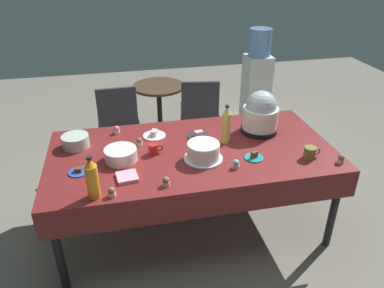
# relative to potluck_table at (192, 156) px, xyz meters

# --- Properties ---
(ground) EXTENTS (9.00, 9.00, 0.00)m
(ground) POSITION_rel_potluck_table_xyz_m (0.00, 0.00, -0.69)
(ground) COLOR slate
(potluck_table) EXTENTS (2.20, 1.10, 0.75)m
(potluck_table) POSITION_rel_potluck_table_xyz_m (0.00, 0.00, 0.00)
(potluck_table) COLOR maroon
(potluck_table) RESTS_ON ground
(frosted_layer_cake) EXTENTS (0.29, 0.29, 0.13)m
(frosted_layer_cake) POSITION_rel_potluck_table_xyz_m (0.05, -0.16, 0.13)
(frosted_layer_cake) COLOR silver
(frosted_layer_cake) RESTS_ON potluck_table
(slow_cooker) EXTENTS (0.31, 0.31, 0.36)m
(slow_cooker) POSITION_rel_potluck_table_xyz_m (0.62, 0.19, 0.23)
(slow_cooker) COLOR black
(slow_cooker) RESTS_ON potluck_table
(glass_salad_bowl) EXTENTS (0.21, 0.21, 0.10)m
(glass_salad_bowl) POSITION_rel_potluck_table_xyz_m (-0.88, 0.24, 0.11)
(glass_salad_bowl) COLOR #B2C6BC
(glass_salad_bowl) RESTS_ON potluck_table
(ceramic_snack_bowl) EXTENTS (0.24, 0.24, 0.10)m
(ceramic_snack_bowl) POSITION_rel_potluck_table_xyz_m (-0.55, -0.04, 0.11)
(ceramic_snack_bowl) COLOR silver
(ceramic_snack_bowl) RESTS_ON potluck_table
(dessert_plate_cobalt) EXTENTS (0.14, 0.14, 0.04)m
(dessert_plate_cobalt) POSITION_rel_potluck_table_xyz_m (-0.85, -0.15, 0.07)
(dessert_plate_cobalt) COLOR #2D4CB2
(dessert_plate_cobalt) RESTS_ON potluck_table
(dessert_plate_teal) EXTENTS (0.14, 0.14, 0.06)m
(dessert_plate_teal) POSITION_rel_potluck_table_xyz_m (0.43, -0.22, 0.08)
(dessert_plate_teal) COLOR teal
(dessert_plate_teal) RESTS_ON potluck_table
(dessert_plate_white) EXTENTS (0.19, 0.19, 0.05)m
(dessert_plate_white) POSITION_rel_potluck_table_xyz_m (-0.26, 0.29, 0.07)
(dessert_plate_white) COLOR white
(dessert_plate_white) RESTS_ON potluck_table
(dessert_plate_charcoal) EXTENTS (0.19, 0.19, 0.05)m
(dessert_plate_charcoal) POSITION_rel_potluck_table_xyz_m (0.10, 0.20, 0.07)
(dessert_plate_charcoal) COLOR #2D2D33
(dessert_plate_charcoal) RESTS_ON potluck_table
(cupcake_cocoa) EXTENTS (0.05, 0.05, 0.07)m
(cupcake_cocoa) POSITION_rel_potluck_table_xyz_m (-0.62, -0.48, 0.09)
(cupcake_cocoa) COLOR beige
(cupcake_cocoa) RESTS_ON potluck_table
(cupcake_mint) EXTENTS (0.05, 0.05, 0.07)m
(cupcake_mint) POSITION_rel_potluck_table_xyz_m (1.02, -0.42, 0.09)
(cupcake_mint) COLOR beige
(cupcake_mint) RESTS_ON potluck_table
(cupcake_lemon) EXTENTS (0.05, 0.05, 0.07)m
(cupcake_lemon) POSITION_rel_potluck_table_xyz_m (-0.56, 0.41, 0.09)
(cupcake_lemon) COLOR beige
(cupcake_lemon) RESTS_ON potluck_table
(cupcake_berry) EXTENTS (0.05, 0.05, 0.07)m
(cupcake_berry) POSITION_rel_potluck_table_xyz_m (-0.27, -0.43, 0.09)
(cupcake_berry) COLOR beige
(cupcake_berry) RESTS_ON potluck_table
(cupcake_vanilla) EXTENTS (0.05, 0.05, 0.07)m
(cupcake_vanilla) POSITION_rel_potluck_table_xyz_m (0.25, -0.32, 0.09)
(cupcake_vanilla) COLOR beige
(cupcake_vanilla) RESTS_ON potluck_table
(cupcake_rose) EXTENTS (0.05, 0.05, 0.07)m
(cupcake_rose) POSITION_rel_potluck_table_xyz_m (-0.39, 0.16, 0.09)
(cupcake_rose) COLOR beige
(cupcake_rose) RESTS_ON potluck_table
(soda_bottle_ginger_ale) EXTENTS (0.07, 0.07, 0.32)m
(soda_bottle_ginger_ale) POSITION_rel_potluck_table_xyz_m (0.29, 0.06, 0.21)
(soda_bottle_ginger_ale) COLOR gold
(soda_bottle_ginger_ale) RESTS_ON potluck_table
(soda_bottle_orange_juice) EXTENTS (0.08, 0.08, 0.30)m
(soda_bottle_orange_juice) POSITION_rel_potluck_table_xyz_m (-0.73, -0.46, 0.20)
(soda_bottle_orange_juice) COLOR orange
(soda_bottle_orange_juice) RESTS_ON potluck_table
(coffee_mug_navy) EXTENTS (0.12, 0.08, 0.09)m
(coffee_mug_navy) POSITION_rel_potluck_table_xyz_m (0.76, 0.42, 0.11)
(coffee_mug_navy) COLOR navy
(coffee_mug_navy) RESTS_ON potluck_table
(coffee_mug_olive) EXTENTS (0.13, 0.09, 0.09)m
(coffee_mug_olive) POSITION_rel_potluck_table_xyz_m (0.83, -0.31, 0.11)
(coffee_mug_olive) COLOR olive
(coffee_mug_olive) RESTS_ON potluck_table
(coffee_mug_red) EXTENTS (0.11, 0.08, 0.08)m
(coffee_mug_red) POSITION_rel_potluck_table_xyz_m (-0.30, 0.00, 0.10)
(coffee_mug_red) COLOR #B2231E
(coffee_mug_red) RESTS_ON potluck_table
(paper_napkin_stack) EXTENTS (0.15, 0.15, 0.02)m
(paper_napkin_stack) POSITION_rel_potluck_table_xyz_m (-0.52, -0.29, 0.07)
(paper_napkin_stack) COLOR pink
(paper_napkin_stack) RESTS_ON potluck_table
(maroon_chair_left) EXTENTS (0.46, 0.46, 0.85)m
(maroon_chair_left) POSITION_rel_potluck_table_xyz_m (-0.55, 1.38, -0.20)
(maroon_chair_left) COLOR #333338
(maroon_chair_left) RESTS_ON ground
(maroon_chair_right) EXTENTS (0.51, 0.51, 0.85)m
(maroon_chair_right) POSITION_rel_potluck_table_xyz_m (0.39, 1.38, -0.20)
(maroon_chair_right) COLOR #333338
(maroon_chair_right) RESTS_ON ground
(round_cafe_table) EXTENTS (0.60, 0.60, 0.72)m
(round_cafe_table) POSITION_rel_potluck_table_xyz_m (-0.05, 1.60, -0.19)
(round_cafe_table) COLOR #473323
(round_cafe_table) RESTS_ON ground
(water_cooler) EXTENTS (0.32, 0.32, 1.24)m
(water_cooler) POSITION_rel_potluck_table_xyz_m (1.29, 1.93, -0.10)
(water_cooler) COLOR silver
(water_cooler) RESTS_ON ground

